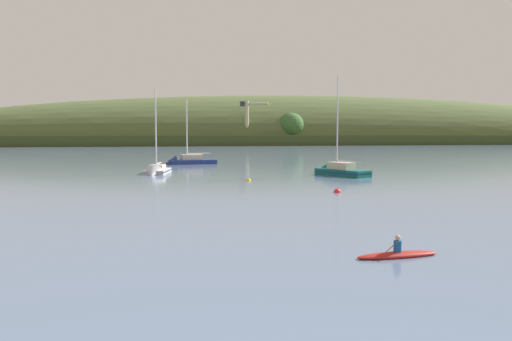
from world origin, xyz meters
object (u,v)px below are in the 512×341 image
object	(u,v)px
canoe_with_paddler	(397,254)
mooring_buoy_midchannel	(337,192)
dockside_crane	(247,124)
sailboat_far_left	(337,173)
sailboat_midwater_white	(156,173)
sailboat_near_mooring	(186,163)
mooring_buoy_foreground	(249,181)

from	to	relation	value
canoe_with_paddler	mooring_buoy_midchannel	distance (m)	22.61
mooring_buoy_midchannel	dockside_crane	bearing A→B (deg)	86.91
sailboat_far_left	mooring_buoy_midchannel	bearing A→B (deg)	135.47
sailboat_midwater_white	sailboat_far_left	distance (m)	22.31
sailboat_midwater_white	dockside_crane	bearing A→B (deg)	176.33
sailboat_midwater_white	canoe_with_paddler	bearing A→B (deg)	22.97
sailboat_near_mooring	sailboat_midwater_white	bearing A→B (deg)	66.47
sailboat_far_left	mooring_buoy_midchannel	distance (m)	17.68
canoe_with_paddler	sailboat_midwater_white	bearing A→B (deg)	-81.53
mooring_buoy_midchannel	mooring_buoy_foreground	bearing A→B (deg)	119.28
sailboat_near_mooring	sailboat_far_left	size ratio (longest dim) A/B	0.94
sailboat_far_left	sailboat_midwater_white	bearing A→B (deg)	48.76
sailboat_near_mooring	canoe_with_paddler	xyz separation A→B (m)	(9.89, -64.00, -0.13)
sailboat_far_left	canoe_with_paddler	xyz separation A→B (m)	(-8.60, -39.30, -0.17)
dockside_crane	sailboat_midwater_white	xyz separation A→B (m)	(-26.21, -148.70, -8.72)
canoe_with_paddler	mooring_buoy_midchannel	size ratio (longest dim) A/B	5.18
sailboat_near_mooring	mooring_buoy_foreground	size ratio (longest dim) A/B	21.31
sailboat_near_mooring	sailboat_midwater_white	size ratio (longest dim) A/B	1.04
mooring_buoy_foreground	mooring_buoy_midchannel	xyz separation A→B (m)	(6.46, -11.52, -0.00)
dockside_crane	mooring_buoy_foreground	world-z (taller)	dockside_crane
sailboat_near_mooring	sailboat_far_left	distance (m)	30.85
sailboat_midwater_white	canoe_with_paddler	distance (m)	46.05
canoe_with_paddler	dockside_crane	bearing A→B (deg)	-102.04
sailboat_far_left	mooring_buoy_midchannel	world-z (taller)	sailboat_far_left
sailboat_near_mooring	mooring_buoy_foreground	distance (m)	31.05
dockside_crane	sailboat_far_left	size ratio (longest dim) A/B	1.47
dockside_crane	mooring_buoy_midchannel	bearing A→B (deg)	-74.66
dockside_crane	sailboat_far_left	bearing A→B (deg)	-73.21
sailboat_midwater_white	mooring_buoy_midchannel	world-z (taller)	sailboat_midwater_white
dockside_crane	sailboat_midwater_white	size ratio (longest dim) A/B	1.62
dockside_crane	mooring_buoy_midchannel	distance (m)	171.01
mooring_buoy_foreground	mooring_buoy_midchannel	distance (m)	13.20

